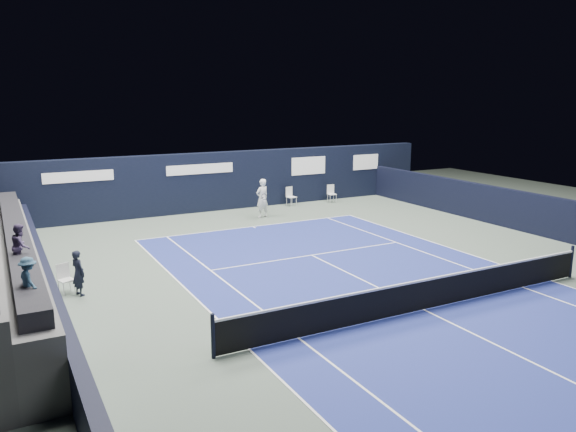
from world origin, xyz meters
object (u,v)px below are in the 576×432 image
Objects in this scene: folding_chair_back_b at (331,192)px; tennis_player at (262,198)px; tennis_net at (425,293)px; line_judge_chair at (65,277)px; folding_chair_back_a at (290,195)px.

folding_chair_back_b is 0.51× the size of tennis_player.
tennis_net is 13.67m from tennis_player.
folding_chair_back_b is 1.07× the size of line_judge_chair.
tennis_player is at bearing 84.44° from tennis_net.
tennis_player is at bearing -155.06° from folding_chair_back_a.
tennis_net reaches higher than folding_chair_back_b.
tennis_player is at bearing 16.85° from line_judge_chair.
line_judge_chair is at bearing 144.47° from tennis_net.
folding_chair_back_a reaches higher than folding_chair_back_b.
tennis_player is (1.32, 13.60, 0.47)m from tennis_net.
folding_chair_back_b is at bearing 11.99° from line_judge_chair.
folding_chair_back_b is 0.08× the size of tennis_net.
folding_chair_back_b is at bearing 66.82° from tennis_net.
line_judge_chair is at bearing -142.24° from folding_chair_back_b.
tennis_player reaches higher than folding_chair_back_b.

